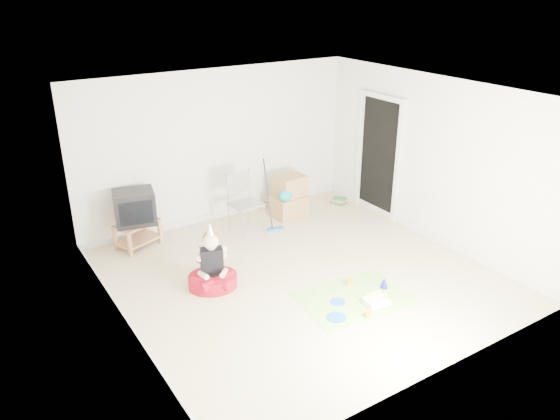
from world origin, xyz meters
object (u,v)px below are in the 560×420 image
tv_stand (137,232)px  crt_tv (135,207)px  cardboard_boxes (289,197)px  birthday_cake (376,302)px  seated_woman (212,273)px  folding_chair (246,204)px

tv_stand → crt_tv: crt_tv is taller
cardboard_boxes → birthday_cake: cardboard_boxes is taller
birthday_cake → cardboard_boxes: bearing=78.1°
crt_tv → cardboard_boxes: (2.68, -0.27, -0.32)m
tv_stand → seated_woman: (0.45, -1.75, -0.04)m
folding_chair → birthday_cake: bearing=-83.3°
cardboard_boxes → seated_woman: (-2.23, -1.48, -0.14)m
tv_stand → folding_chair: 1.78m
folding_chair → birthday_cake: 2.90m
tv_stand → birthday_cake: 3.89m
folding_chair → crt_tv: bearing=164.8°
tv_stand → folding_chair: folding_chair is taller
cardboard_boxes → birthday_cake: 3.12m
tv_stand → birthday_cake: (2.04, -3.30, -0.21)m
cardboard_boxes → seated_woman: seated_woman is taller
crt_tv → birthday_cake: 3.93m
cardboard_boxes → birthday_cake: bearing=-101.9°
seated_woman → birthday_cake: (1.59, -1.56, -0.17)m
cardboard_boxes → seated_woman: bearing=-146.5°
cardboard_boxes → seated_woman: size_ratio=0.76×
folding_chair → seated_woman: bearing=-134.3°
folding_chair → cardboard_boxes: size_ratio=1.41×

